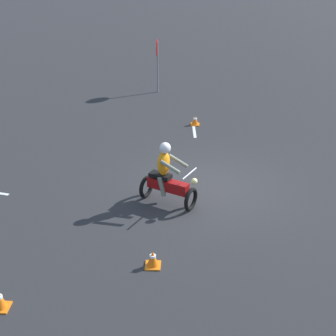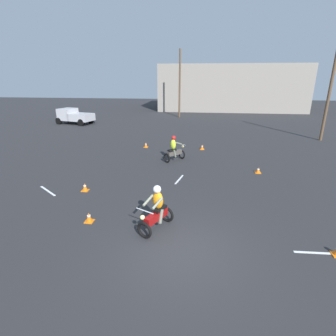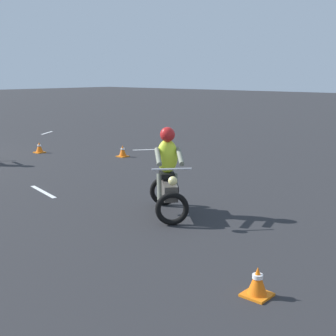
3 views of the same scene
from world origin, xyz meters
The scene contains 15 objects.
ground_plane centered at (0.00, 0.00, 0.00)m, with size 120.00×120.00×0.00m, color #28282B.
motorcycle_rider_foreground centered at (-0.94, 1.15, 0.73)m, with size 1.18×1.52×1.66m.
motorcycle_rider_background centered at (-1.18, 9.25, 0.73)m, with size 1.38×1.44×1.66m.
pickup_truck centered at (-14.07, 21.88, 0.93)m, with size 4.47×2.84×1.73m.
traffic_cone_near_left centered at (0.61, 12.30, 0.18)m, with size 0.32×0.32×0.37m.
traffic_cone_near_right centered at (-4.88, 3.98, 0.18)m, with size 0.32×0.32×0.38m.
traffic_cone_mid_left centered at (-3.70, 12.39, 0.18)m, with size 0.32×0.32×0.38m.
traffic_cone_far_right centered at (-3.53, 1.31, 0.18)m, with size 0.32×0.32×0.37m.
traffic_cone_far_center centered at (3.77, 7.58, 0.15)m, with size 0.32×0.32×0.32m.
lane_stripe_e centered at (4.13, 0.43, 0.00)m, with size 0.10×1.27×0.01m, color silver.
lane_stripe_n centered at (-0.56, 6.00, 0.00)m, with size 0.10×1.35×0.01m, color silver.
lane_stripe_nw centered at (-6.65, 3.74, 0.00)m, with size 0.10×1.59×0.01m, color silver.
utility_pole_near centered at (10.67, 16.64, 3.78)m, with size 0.24×0.24×7.55m, color brown.
utility_pole_far centered at (-2.54, 28.84, 4.26)m, with size 0.24×0.24×8.52m, color brown.
building_backdrop centered at (4.87, 39.96, 3.51)m, with size 22.50×11.71×7.02m, color gray.
Camera 2 is at (0.49, -6.85, 5.12)m, focal length 28.00 mm.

